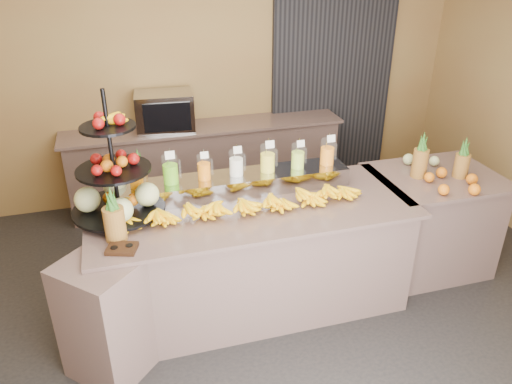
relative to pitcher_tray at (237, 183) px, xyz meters
name	(u,v)px	position (x,y,z in m)	size (l,w,h in m)	color
ground	(263,326)	(0.06, -0.58, -1.01)	(6.00, 6.00, 0.00)	black
room_envelope	(258,68)	(0.24, 0.21, 0.87)	(6.04, 5.02, 2.82)	olive
buffet_counter	(240,262)	(-0.06, -0.32, -0.54)	(2.75, 1.25, 0.93)	gray
right_counter	(429,221)	(1.76, -0.18, -0.54)	(1.08, 0.88, 0.93)	gray
back_ledge	(206,164)	(0.06, 1.67, -0.54)	(3.10, 0.55, 0.93)	gray
pitcher_tray	(237,183)	(0.00, 0.00, 0.00)	(1.85, 0.30, 0.15)	gray
juice_pitcher_orange_a	(136,177)	(-0.78, 0.00, 0.16)	(0.11, 0.11, 0.26)	silver
juice_pitcher_green	(170,171)	(-0.52, 0.00, 0.18)	(0.12, 0.13, 0.30)	silver
juice_pitcher_orange_b	(204,169)	(-0.26, 0.00, 0.16)	(0.11, 0.11, 0.26)	silver
juice_pitcher_milk	(236,164)	(0.00, 0.00, 0.17)	(0.11, 0.12, 0.28)	silver
juice_pitcher_lemon	(268,160)	(0.26, 0.00, 0.17)	(0.12, 0.13, 0.30)	silver
juice_pitcher_lime	(298,158)	(0.52, 0.00, 0.17)	(0.11, 0.12, 0.27)	silver
juice_pitcher_orange_c	(327,153)	(0.78, 0.00, 0.17)	(0.12, 0.12, 0.29)	silver
banana_heap	(243,201)	(-0.03, -0.31, 0.00)	(1.91, 0.17, 0.16)	#F7B00C
fruit_stand	(123,185)	(-0.88, -0.13, 0.17)	(0.70, 0.70, 0.96)	black
condiment_caddy	(122,248)	(-0.94, -0.62, -0.06)	(0.19, 0.14, 0.03)	black
pineapple_left_a	(114,221)	(-0.97, -0.47, 0.08)	(0.14, 0.14, 0.40)	brown
pineapple_left_b	(140,176)	(-0.74, 0.21, 0.07)	(0.12, 0.12, 0.38)	brown
right_fruit_pile	(445,173)	(1.73, -0.31, 0.00)	(0.47, 0.45, 0.25)	brown
oven_warmer	(165,111)	(-0.37, 1.67, 0.13)	(0.60, 0.42, 0.40)	gray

